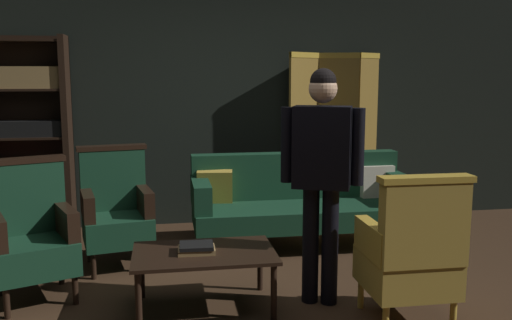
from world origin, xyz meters
TOP-DOWN VIEW (x-y plane):
  - ground_plane at (0.00, 0.00)m, footprint 10.00×10.00m
  - back_wall at (0.00, 2.45)m, footprint 7.20×0.10m
  - folding_screen at (1.20, 2.32)m, footprint 1.23×0.36m
  - bookshelf at (-2.15, 2.19)m, footprint 0.90×0.32m
  - velvet_couch at (0.55, 1.45)m, footprint 2.12×0.78m
  - coffee_table at (-0.50, 0.06)m, footprint 1.00×0.64m
  - armchair_gilt_accent at (0.84, -0.42)m, footprint 0.60×0.58m
  - armchair_wing_left at (-1.74, 0.47)m, footprint 0.75×0.75m
  - armchair_wing_right at (-1.18, 1.12)m, footprint 0.68×0.68m
  - standing_figure at (0.34, 0.03)m, footprint 0.55×0.35m
  - book_tan_leather at (-0.55, 0.05)m, footprint 0.26×0.19m
  - book_black_cloth at (-0.55, 0.05)m, footprint 0.24×0.21m

SIDE VIEW (x-z plane):
  - ground_plane at x=0.00m, z-range 0.00..0.00m
  - coffee_table at x=-0.50m, z-range 0.16..0.58m
  - book_tan_leather at x=-0.55m, z-range 0.42..0.46m
  - velvet_couch at x=0.55m, z-range 0.01..0.89m
  - book_black_cloth at x=-0.55m, z-range 0.46..0.48m
  - armchair_gilt_accent at x=0.84m, z-range -0.03..1.01m
  - armchair_wing_left at x=-1.74m, z-range -0.03..1.01m
  - armchair_wing_right at x=-1.18m, z-range -0.03..1.01m
  - folding_screen at x=1.20m, z-range 0.04..1.94m
  - standing_figure at x=0.34m, z-range 0.17..1.88m
  - bookshelf at x=-2.15m, z-range 0.04..2.09m
  - back_wall at x=0.00m, z-range 0.00..2.80m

